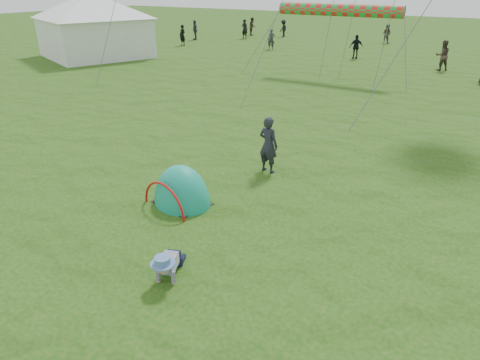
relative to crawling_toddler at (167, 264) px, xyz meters
The scene contains 15 objects.
ground 1.36m from the crawling_toddler, 143.00° to the left, with size 140.00×140.00×0.00m, color #144B09.
crawling_toddler is the anchor object (origin of this frame).
popup_tent 2.94m from the crawling_toddler, 123.90° to the left, with size 1.53×1.26×1.98m, color #0A97A0.
standing_adult 5.33m from the crawling_toddler, 98.39° to the left, with size 0.59×0.39×1.62m, color #21222B.
event_marquee 27.06m from the crawling_toddler, 141.33° to the left, with size 6.73×6.73×4.63m, color white, non-canonical shape.
crowd_person_0 29.21m from the crawling_toddler, 114.44° to the left, with size 0.57×0.38×1.58m, color #2E2F35.
crowd_person_1 39.09m from the crawling_toddler, 118.12° to the left, with size 0.83×0.64×1.70m, color #3A2F24.
crowd_person_2 35.42m from the crawling_toddler, 126.52° to the left, with size 1.02×0.42×1.73m, color #2D3843.
crowd_person_6 31.56m from the crawling_toddler, 128.32° to the left, with size 0.61×0.40×1.67m, color black.
crowd_person_7 24.40m from the crawling_toddler, 88.01° to the left, with size 0.86×0.67×1.77m, color #46352D.
crowd_person_8 26.37m from the crawling_toddler, 100.88° to the left, with size 0.94×0.39×1.61m, color black.
crowd_person_9 38.06m from the crawling_toddler, 113.51° to the left, with size 1.02×0.59×1.59m, color black.
crowd_person_12 36.20m from the crawling_toddler, 119.11° to the left, with size 0.64×0.42×1.75m, color black.
crowd_person_13 35.69m from the crawling_toddler, 98.57° to the left, with size 0.77×0.60×1.59m, color #43342D.
rainbow_tube_kite 19.76m from the crawling_toddler, 101.98° to the left, with size 0.64×0.64×6.86m, color red.
Camera 1 is at (5.56, -5.53, 4.97)m, focal length 32.00 mm.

